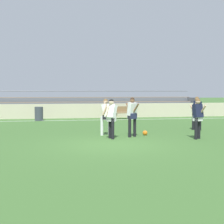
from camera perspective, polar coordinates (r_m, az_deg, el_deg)
ground_plane at (r=12.25m, az=0.09°, el=-5.70°), size 160.00×160.00×0.00m
field_line_sideline at (r=22.48m, az=-4.39°, el=-1.41°), size 44.00×0.12×0.01m
sideline_wall at (r=24.19m, az=-4.78°, el=0.20°), size 48.00×0.16×1.06m
bleacher_stand at (r=26.33m, az=-8.65°, el=1.10°), size 22.18×2.73×2.02m
bench_far_right at (r=23.27m, az=1.46°, el=0.11°), size 1.80×0.40×0.90m
trash_bin at (r=22.52m, az=-12.63°, el=-0.30°), size 0.56×0.56×0.93m
player_white_on_ball at (r=13.61m, az=-0.12°, el=-0.57°), size 0.64×0.54×1.66m
player_white_dropping_back at (r=14.16m, az=3.55°, el=-0.23°), size 0.48×0.72×1.72m
player_white_wide_right at (r=14.64m, az=-1.11°, el=-0.29°), size 0.47×0.56×1.65m
player_dark_pressing_high at (r=17.20m, az=14.58°, el=0.32°), size 0.67×0.47×1.71m
player_dark_trailing_run at (r=13.98m, az=14.73°, el=-0.51°), size 0.48×0.66×1.68m
soccer_ball at (r=14.82m, az=5.78°, el=-3.65°), size 0.22×0.22×0.22m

